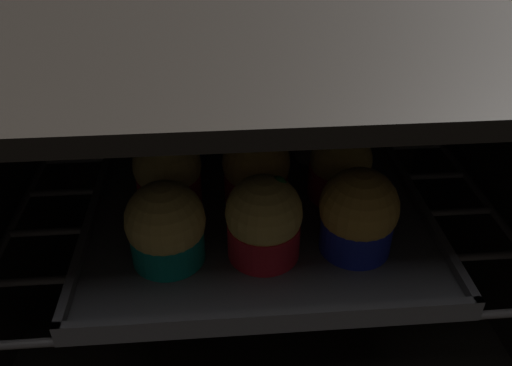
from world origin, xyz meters
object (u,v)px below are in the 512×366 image
at_px(baking_tray, 256,203).
at_px(muffin_row2_col2, 321,125).
at_px(muffin_row1_col1, 259,169).
at_px(muffin_row2_col1, 250,133).
at_px(muffin_row2_col0, 176,135).
at_px(muffin_row1_col0, 168,172).
at_px(muffin_row0_col0, 166,227).
at_px(muffin_row0_col1, 265,221).
at_px(muffin_row0_col2, 358,214).
at_px(muffin_row1_col2, 340,167).

height_order(baking_tray, muffin_row2_col2, muffin_row2_col2).
height_order(muffin_row1_col1, muffin_row2_col1, muffin_row1_col1).
bearing_deg(muffin_row2_col0, muffin_row2_col2, 0.18).
relative_size(baking_tray, muffin_row1_col1, 4.19).
bearing_deg(muffin_row1_col0, muffin_row1_col1, -2.53).
relative_size(muffin_row1_col0, muffin_row2_col2, 0.98).
distance_m(muffin_row1_col0, muffin_row1_col1, 0.10).
bearing_deg(muffin_row1_col1, muffin_row2_col0, 134.22).
xyz_separation_m(muffin_row1_col0, muffin_row2_col2, (0.18, 0.09, 0.00)).
bearing_deg(muffin_row2_col1, muffin_row2_col2, 1.92).
distance_m(muffin_row0_col0, muffin_row0_col1, 0.09).
relative_size(muffin_row0_col2, muffin_row2_col0, 1.12).
relative_size(muffin_row1_col0, muffin_row2_col0, 1.10).
distance_m(baking_tray, muffin_row1_col0, 0.11).
bearing_deg(muffin_row1_col0, muffin_row0_col2, -26.42).
height_order(muffin_row2_col0, muffin_row2_col2, muffin_row2_col2).
xyz_separation_m(muffin_row0_col1, muffin_row1_col2, (0.09, 0.09, -0.00)).
xyz_separation_m(muffin_row0_col0, muffin_row2_col1, (0.09, 0.18, -0.00)).
height_order(muffin_row0_col0, muffin_row1_col2, muffin_row0_col0).
xyz_separation_m(muffin_row2_col0, muffin_row2_col1, (0.09, -0.00, 0.00)).
relative_size(muffin_row0_col0, muffin_row1_col2, 1.03).
bearing_deg(muffin_row0_col1, muffin_row1_col1, 88.55).
relative_size(muffin_row0_col0, muffin_row2_col1, 1.04).
bearing_deg(muffin_row1_col2, muffin_row0_col2, -92.09).
height_order(baking_tray, muffin_row0_col1, muffin_row0_col1).
relative_size(muffin_row0_col0, muffin_row0_col1, 0.97).
distance_m(muffin_row2_col1, muffin_row2_col2, 0.09).
xyz_separation_m(muffin_row0_col2, muffin_row1_col1, (-0.09, 0.09, -0.00)).
xyz_separation_m(baking_tray, muffin_row2_col1, (0.00, 0.09, 0.04)).
xyz_separation_m(muffin_row0_col0, muffin_row2_col2, (0.18, 0.19, 0.00)).
bearing_deg(muffin_row0_col1, muffin_row0_col0, 179.53).
relative_size(muffin_row0_col0, muffin_row2_col0, 1.06).
bearing_deg(muffin_row2_col1, muffin_row0_col2, -63.69).
height_order(muffin_row2_col1, muffin_row2_col2, muffin_row2_col2).
height_order(muffin_row0_col1, muffin_row1_col0, same).
distance_m(muffin_row0_col2, muffin_row1_col1, 0.12).
height_order(muffin_row0_col1, muffin_row2_col1, muffin_row0_col1).
bearing_deg(muffin_row2_col2, muffin_row2_col1, -178.08).
height_order(muffin_row0_col2, muffin_row1_col1, same).
distance_m(muffin_row0_col1, muffin_row1_col1, 0.09).
height_order(muffin_row2_col0, muffin_row2_col1, muffin_row2_col1).
bearing_deg(baking_tray, muffin_row0_col1, -89.53).
bearing_deg(muffin_row0_col0, muffin_row2_col0, 89.87).
bearing_deg(muffin_row0_col0, muffin_row1_col2, 26.73).
bearing_deg(muffin_row1_col1, muffin_row0_col1, -91.45).
bearing_deg(muffin_row2_col1, muffin_row0_col1, -89.88).
bearing_deg(baking_tray, muffin_row0_col0, -135.29).
bearing_deg(muffin_row1_col0, muffin_row1_col2, 0.14).
height_order(muffin_row0_col2, muffin_row2_col2, same).
bearing_deg(muffin_row2_col2, muffin_row2_col0, -179.82).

